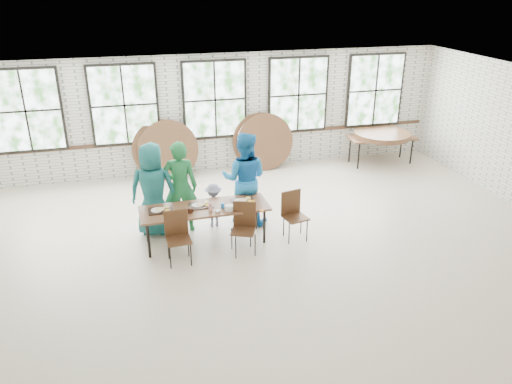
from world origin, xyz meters
TOP-DOWN VIEW (x-y plane):
  - room at (0.00, 4.44)m, footprint 12.00×12.00m
  - dining_table at (-0.93, 0.64)m, footprint 2.41×0.83m
  - chair_near_left at (-1.51, 0.12)m, footprint 0.44×0.43m
  - chair_near_right at (-0.29, 0.16)m, footprint 0.54×0.53m
  - chair_spare at (0.75, 0.44)m, footprint 0.50×0.49m
  - adult_teal at (-1.82, 1.29)m, footprint 1.03×0.80m
  - adult_green at (-1.30, 1.29)m, footprint 0.74×0.55m
  - toddler at (-0.65, 1.29)m, footprint 0.60×0.35m
  - adult_blue at (-0.01, 1.29)m, footprint 1.14×1.02m
  - storage_table at (4.41, 3.83)m, footprint 1.85×0.88m
  - tabletop_clutter at (-0.83, 0.59)m, footprint 2.01×0.58m
  - round_tops_stacked at (4.41, 3.83)m, footprint 1.50×1.50m
  - round_tops_leaning at (-0.06, 4.23)m, footprint 4.13×0.45m

SIDE VIEW (x-z plane):
  - toddler at x=-0.65m, z-range 0.00..0.92m
  - chair_near_left at x=-1.51m, z-range 0.08..1.03m
  - chair_near_right at x=-0.29m, z-range 0.08..1.03m
  - chair_spare at x=0.75m, z-range 0.08..1.03m
  - storage_table at x=4.41m, z-range 0.32..1.06m
  - dining_table at x=-0.93m, z-range 0.32..1.06m
  - round_tops_leaning at x=-0.06m, z-range -0.01..1.48m
  - tabletop_clutter at x=-0.83m, z-range 0.71..0.82m
  - round_tops_stacked at x=4.41m, z-range 0.74..0.87m
  - adult_teal at x=-1.82m, z-range 0.00..1.86m
  - adult_green at x=-1.30m, z-range 0.00..1.86m
  - adult_blue at x=-0.01m, z-range 0.00..1.93m
  - room at x=0.00m, z-range -4.17..7.83m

